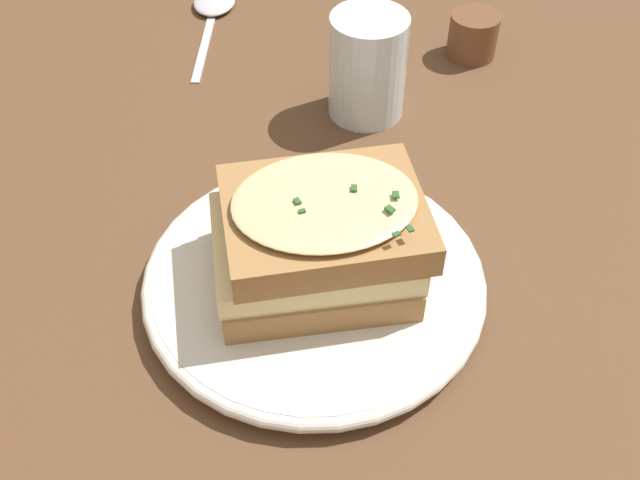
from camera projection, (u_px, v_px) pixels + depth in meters
The scene contains 6 objects.
ground_plane at pixel (314, 290), 0.51m from camera, with size 2.40×2.40×0.00m, color brown.
dinner_plate at pixel (320, 277), 0.51m from camera, with size 0.23×0.23×0.02m.
sandwich at pixel (323, 237), 0.48m from camera, with size 0.14×0.12×0.07m.
water_glass at pixel (368, 66), 0.62m from camera, with size 0.06×0.06×0.09m, color silver.
spoon at pixel (213, 6), 0.77m from camera, with size 0.08×0.17×0.01m.
condiment_pot at pixel (473, 35), 0.70m from camera, with size 0.05×0.05×0.04m, color brown.
Camera 1 is at (-0.10, -0.31, 0.40)m, focal length 42.00 mm.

